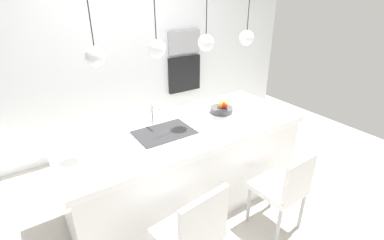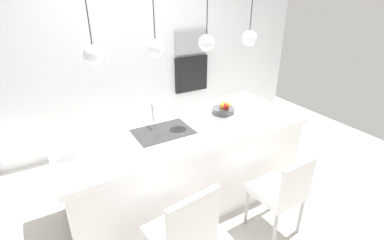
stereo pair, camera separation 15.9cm
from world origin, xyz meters
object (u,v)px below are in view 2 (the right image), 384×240
at_px(oven, 191,74).
at_px(chair_middle, 282,191).
at_px(chair_near, 184,232).
at_px(microwave, 191,42).
at_px(fruit_bowl, 224,109).

xyz_separation_m(oven, chair_middle, (-0.47, -2.47, -0.41)).
bearing_deg(chair_middle, chair_near, -179.75).
relative_size(microwave, chair_near, 0.58).
xyz_separation_m(oven, chair_near, (-1.48, -2.47, -0.38)).
height_order(oven, chair_middle, oven).
relative_size(microwave, chair_middle, 0.63).
distance_m(oven, chair_middle, 2.55).
distance_m(microwave, oven, 0.50).
bearing_deg(chair_near, fruit_bowl, 43.00).
distance_m(oven, chair_near, 2.91).
bearing_deg(chair_near, chair_middle, 0.25).
xyz_separation_m(chair_near, chair_middle, (1.01, 0.00, -0.04)).
bearing_deg(oven, fruit_bowl, -106.57).
distance_m(fruit_bowl, microwave, 1.64).
bearing_deg(chair_near, oven, 59.02).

